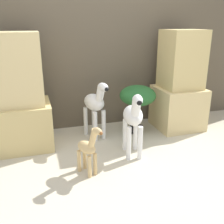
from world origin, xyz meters
TOP-DOWN VIEW (x-y plane):
  - ground_plane at (0.00, 0.00)m, footprint 14.00×14.00m
  - wall_back at (0.00, 1.46)m, footprint 6.40×0.08m
  - rock_pillar_left at (-1.02, 1.00)m, footprint 0.61×0.59m
  - rock_pillar_right at (1.02, 1.00)m, footprint 0.61×0.59m
  - zebra_right at (0.11, 0.39)m, footprint 0.26×0.49m
  - zebra_left at (-0.16, 0.99)m, footprint 0.30×0.49m
  - giraffe_figurine at (-0.44, 0.16)m, footprint 0.23×0.33m
  - potted_palm_front at (0.40, 0.97)m, footprint 0.47×0.47m

SIDE VIEW (x-z plane):
  - ground_plane at x=0.00m, z-range 0.00..0.00m
  - giraffe_figurine at x=-0.44m, z-range 0.01..0.54m
  - zebra_right at x=0.11m, z-range 0.07..0.82m
  - zebra_left at x=-0.16m, z-range 0.07..0.82m
  - potted_palm_front at x=0.40m, z-range 0.17..0.82m
  - rock_pillar_left at x=-1.02m, z-range -0.07..1.25m
  - rock_pillar_right at x=1.02m, z-range -0.07..1.26m
  - wall_back at x=0.00m, z-range 0.00..2.20m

